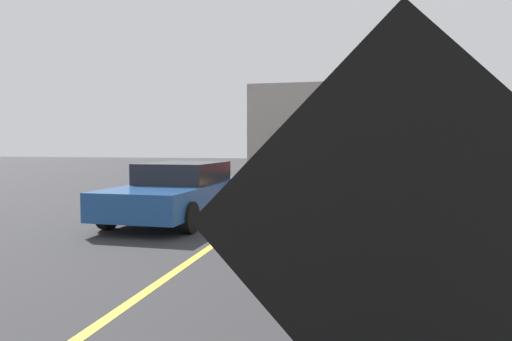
% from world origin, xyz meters
% --- Properties ---
extents(lane_center_stripe, '(0.14, 36.00, 0.01)m').
position_xyz_m(lane_center_stripe, '(0.00, 6.00, 0.00)').
color(lane_center_stripe, yellow).
rests_on(lane_center_stripe, ground).
extents(roadwork_sign, '(1.62, 0.22, 2.33)m').
position_xyz_m(roadwork_sign, '(2.71, 3.42, 1.47)').
color(roadwork_sign, '#593819').
rests_on(roadwork_sign, ground).
extents(arrow_board_trailer, '(1.60, 1.88, 2.70)m').
position_xyz_m(arrow_board_trailer, '(2.33, 17.69, 0.48)').
color(arrow_board_trailer, orange).
rests_on(arrow_board_trailer, ground).
extents(box_truck, '(2.67, 7.54, 3.21)m').
position_xyz_m(box_truck, '(2.60, 23.16, 1.76)').
color(box_truck, black).
rests_on(box_truck, ground).
extents(pickup_car, '(2.19, 5.24, 1.38)m').
position_xyz_m(pickup_car, '(-1.74, 12.28, 0.70)').
color(pickup_car, navy).
rests_on(pickup_car, ground).
extents(highway_guide_sign, '(2.79, 0.27, 5.00)m').
position_xyz_m(highway_guide_sign, '(4.16, 29.09, 3.42)').
color(highway_guide_sign, gray).
rests_on(highway_guide_sign, ground).
extents(far_building_block, '(14.89, 8.48, 6.34)m').
position_xyz_m(far_building_block, '(1.83, 38.97, 3.17)').
color(far_building_block, gray).
rests_on(far_building_block, ground).
extents(traffic_cone_mid_lane, '(0.36, 0.36, 0.59)m').
position_xyz_m(traffic_cone_mid_lane, '(2.38, 7.87, 0.29)').
color(traffic_cone_mid_lane, black).
rests_on(traffic_cone_mid_lane, ground).
extents(traffic_cone_far_lane, '(0.36, 0.36, 0.69)m').
position_xyz_m(traffic_cone_far_lane, '(2.36, 11.10, 0.34)').
color(traffic_cone_far_lane, black).
rests_on(traffic_cone_far_lane, ground).
extents(traffic_cone_curbside, '(0.36, 0.36, 0.74)m').
position_xyz_m(traffic_cone_curbside, '(2.44, 14.15, 0.36)').
color(traffic_cone_curbside, black).
rests_on(traffic_cone_curbside, ground).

